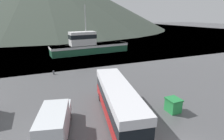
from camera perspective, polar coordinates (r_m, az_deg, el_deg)
The scene contains 6 objects.
water_surface at distance 151.38m, azimuth -19.82°, elevation 12.79°, with size 240.00×240.00×0.00m, color #475B6B.
tour_bus at distance 16.69m, azimuth 1.84°, elevation -9.88°, with size 4.55×11.35×3.34m.
delivery_van at distance 15.42m, azimuth -18.14°, elevation -15.68°, with size 3.51×6.47×2.52m.
fishing_boat at distance 46.20m, azimuth -7.71°, elevation 7.90°, with size 20.65×5.72×12.01m.
storage_bin at distance 19.31m, azimuth 19.35°, elevation -10.72°, with size 1.32×1.45×1.45m.
mooring_bollard at distance 30.96m, azimuth -18.51°, elevation -0.71°, with size 0.29×0.29×0.69m.
Camera 1 is at (-9.00, -7.36, 9.52)m, focal length 28.00 mm.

